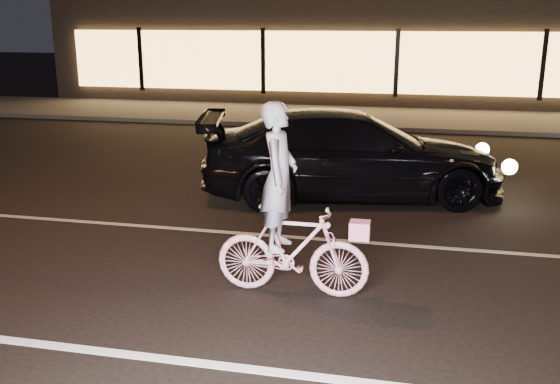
# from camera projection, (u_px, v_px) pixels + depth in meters

# --- Properties ---
(ground) EXTENTS (90.00, 90.00, 0.00)m
(ground) POSITION_uv_depth(u_px,v_px,m) (341.00, 304.00, 6.85)
(ground) COLOR black
(ground) RESTS_ON ground
(lane_stripe_near) EXTENTS (60.00, 0.12, 0.01)m
(lane_stripe_near) POSITION_uv_depth(u_px,v_px,m) (320.00, 377.00, 5.44)
(lane_stripe_near) COLOR silver
(lane_stripe_near) RESTS_ON ground
(lane_stripe_far) EXTENTS (60.00, 0.10, 0.01)m
(lane_stripe_far) POSITION_uv_depth(u_px,v_px,m) (358.00, 242.00, 8.73)
(lane_stripe_far) COLOR gray
(lane_stripe_far) RESTS_ON ground
(sidewalk) EXTENTS (30.00, 4.00, 0.12)m
(sidewalk) POSITION_uv_depth(u_px,v_px,m) (392.00, 118.00, 19.07)
(sidewalk) COLOR #383533
(sidewalk) RESTS_ON ground
(storefront) EXTENTS (25.40, 8.42, 4.20)m
(storefront) POSITION_uv_depth(u_px,v_px,m) (401.00, 41.00, 24.12)
(storefront) COLOR black
(storefront) RESTS_ON ground
(cyclist) EXTENTS (1.74, 0.60, 2.19)m
(cyclist) POSITION_uv_depth(u_px,v_px,m) (289.00, 229.00, 6.91)
(cyclist) COLOR #E24372
(cyclist) RESTS_ON ground
(sedan) EXTENTS (5.52, 3.21, 1.50)m
(sedan) POSITION_uv_depth(u_px,v_px,m) (352.00, 155.00, 10.76)
(sedan) COLOR black
(sedan) RESTS_ON ground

